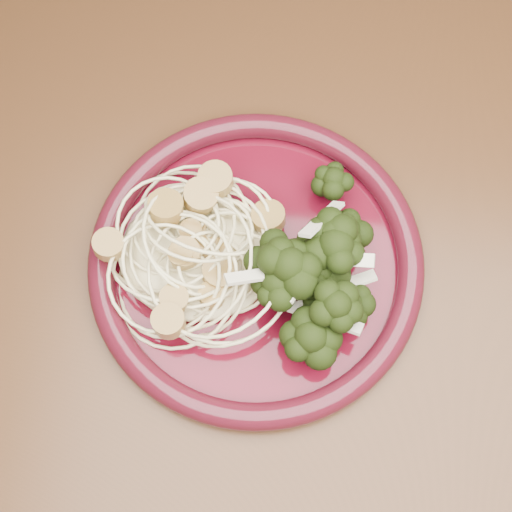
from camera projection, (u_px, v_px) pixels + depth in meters
name	position (u px, v px, depth m)	size (l,w,h in m)	color
dining_table	(189.00, 311.00, 0.65)	(1.20, 0.80, 0.75)	#472814
dinner_plate	(256.00, 261.00, 0.55)	(0.26, 0.26, 0.02)	#460713
spaghetti_pile	(197.00, 251.00, 0.54)	(0.12, 0.11, 0.03)	beige
scallop_cluster	(193.00, 233.00, 0.51)	(0.13, 0.13, 0.04)	#A57F38
broccoli_pile	(330.00, 257.00, 0.53)	(0.09, 0.14, 0.05)	black
onion_garnish	(334.00, 241.00, 0.50)	(0.06, 0.09, 0.05)	beige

